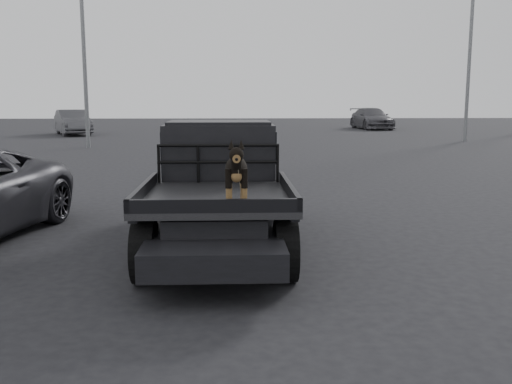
{
  "coord_description": "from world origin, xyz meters",
  "views": [
    {
      "loc": [
        0.34,
        -6.53,
        2.14
      ],
      "look_at": [
        0.6,
        -0.5,
        1.16
      ],
      "focal_mm": 40.0,
      "sensor_mm": 36.0,
      "label": 1
    }
  ],
  "objects_px": {
    "distant_car_b": "(372,118)",
    "flatbed_ute": "(219,215)",
    "distant_car_a": "(73,122)",
    "dog": "(236,174)"
  },
  "relations": [
    {
      "from": "distant_car_b",
      "to": "flatbed_ute",
      "type": "bearing_deg",
      "value": -111.94
    },
    {
      "from": "flatbed_ute",
      "to": "distant_car_a",
      "type": "relative_size",
      "value": 1.16
    },
    {
      "from": "dog",
      "to": "distant_car_a",
      "type": "relative_size",
      "value": 0.16
    },
    {
      "from": "flatbed_ute",
      "to": "distant_car_a",
      "type": "xyz_separation_m",
      "value": [
        -9.54,
        27.39,
        0.3
      ]
    },
    {
      "from": "distant_car_a",
      "to": "distant_car_b",
      "type": "bearing_deg",
      "value": -7.03
    },
    {
      "from": "distant_car_b",
      "to": "distant_car_a",
      "type": "bearing_deg",
      "value": -167.31
    },
    {
      "from": "flatbed_ute",
      "to": "dog",
      "type": "bearing_deg",
      "value": -81.55
    },
    {
      "from": "dog",
      "to": "distant_car_a",
      "type": "xyz_separation_m",
      "value": [
        -9.79,
        29.08,
        -0.53
      ]
    },
    {
      "from": "distant_car_a",
      "to": "distant_car_b",
      "type": "relative_size",
      "value": 0.88
    },
    {
      "from": "dog",
      "to": "distant_car_b",
      "type": "relative_size",
      "value": 0.14
    }
  ]
}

